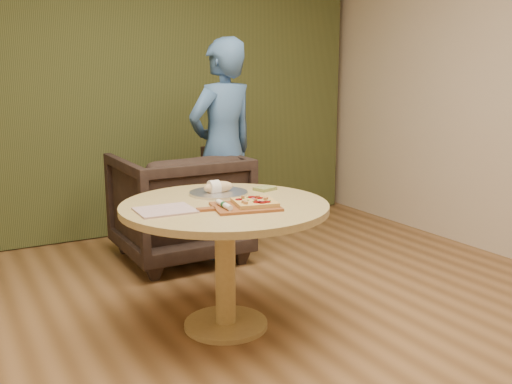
{
  "coord_description": "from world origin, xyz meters",
  "views": [
    {
      "loc": [
        -1.45,
        -2.18,
        1.48
      ],
      "look_at": [
        -0.07,
        0.25,
        0.89
      ],
      "focal_mm": 40.0,
      "sensor_mm": 36.0,
      "label": 1
    }
  ],
  "objects_px": {
    "pedestal_table": "(225,227)",
    "person_standing": "(223,150)",
    "pizza_paddle": "(244,207)",
    "bread_roll": "(217,187)",
    "flatbread_pizza": "(255,202)",
    "armchair": "(179,201)",
    "serving_tray": "(219,193)",
    "cutlery_roll": "(224,205)"
  },
  "relations": [
    {
      "from": "pedestal_table",
      "to": "person_standing",
      "type": "height_order",
      "value": "person_standing"
    },
    {
      "from": "pizza_paddle",
      "to": "bread_roll",
      "type": "distance_m",
      "value": 0.4
    },
    {
      "from": "flatbread_pizza",
      "to": "armchair",
      "type": "xyz_separation_m",
      "value": [
        0.14,
        1.49,
        -0.3
      ]
    },
    {
      "from": "pedestal_table",
      "to": "bread_roll",
      "type": "xyz_separation_m",
      "value": [
        0.07,
        0.24,
        0.18
      ]
    },
    {
      "from": "serving_tray",
      "to": "bread_roll",
      "type": "distance_m",
      "value": 0.04
    },
    {
      "from": "cutlery_roll",
      "to": "armchair",
      "type": "height_order",
      "value": "armchair"
    },
    {
      "from": "cutlery_roll",
      "to": "person_standing",
      "type": "height_order",
      "value": "person_standing"
    },
    {
      "from": "serving_tray",
      "to": "pizza_paddle",
      "type": "bearing_deg",
      "value": -95.51
    },
    {
      "from": "pedestal_table",
      "to": "armchair",
      "type": "relative_size",
      "value": 1.24
    },
    {
      "from": "pedestal_table",
      "to": "person_standing",
      "type": "distance_m",
      "value": 1.4
    },
    {
      "from": "pedestal_table",
      "to": "cutlery_roll",
      "type": "bearing_deg",
      "value": -117.06
    },
    {
      "from": "flatbread_pizza",
      "to": "person_standing",
      "type": "height_order",
      "value": "person_standing"
    },
    {
      "from": "pizza_paddle",
      "to": "person_standing",
      "type": "xyz_separation_m",
      "value": [
        0.56,
        1.39,
        0.11
      ]
    },
    {
      "from": "armchair",
      "to": "serving_tray",
      "type": "bearing_deg",
      "value": 81.06
    },
    {
      "from": "flatbread_pizza",
      "to": "cutlery_roll",
      "type": "relative_size",
      "value": 1.32
    },
    {
      "from": "bread_roll",
      "to": "serving_tray",
      "type": "bearing_deg",
      "value": 0.0
    },
    {
      "from": "cutlery_roll",
      "to": "person_standing",
      "type": "xyz_separation_m",
      "value": [
        0.67,
        1.38,
        0.09
      ]
    },
    {
      "from": "bread_roll",
      "to": "pizza_paddle",
      "type": "bearing_deg",
      "value": -94.22
    },
    {
      "from": "cutlery_roll",
      "to": "bread_roll",
      "type": "height_order",
      "value": "bread_roll"
    },
    {
      "from": "person_standing",
      "to": "serving_tray",
      "type": "bearing_deg",
      "value": 48.3
    },
    {
      "from": "serving_tray",
      "to": "armchair",
      "type": "xyz_separation_m",
      "value": [
        0.17,
        1.09,
        -0.28
      ]
    },
    {
      "from": "pedestal_table",
      "to": "bread_roll",
      "type": "height_order",
      "value": "bread_roll"
    },
    {
      "from": "cutlery_roll",
      "to": "serving_tray",
      "type": "relative_size",
      "value": 0.56
    },
    {
      "from": "armchair",
      "to": "flatbread_pizza",
      "type": "bearing_deg",
      "value": 84.43
    },
    {
      "from": "pizza_paddle",
      "to": "person_standing",
      "type": "relative_size",
      "value": 0.27
    },
    {
      "from": "serving_tray",
      "to": "pedestal_table",
      "type": "bearing_deg",
      "value": -108.03
    },
    {
      "from": "flatbread_pizza",
      "to": "person_standing",
      "type": "bearing_deg",
      "value": 70.53
    },
    {
      "from": "person_standing",
      "to": "flatbread_pizza",
      "type": "bearing_deg",
      "value": 56.42
    },
    {
      "from": "pedestal_table",
      "to": "serving_tray",
      "type": "distance_m",
      "value": 0.29
    },
    {
      "from": "cutlery_roll",
      "to": "person_standing",
      "type": "distance_m",
      "value": 1.54
    },
    {
      "from": "bread_roll",
      "to": "person_standing",
      "type": "bearing_deg",
      "value": 62.01
    },
    {
      "from": "person_standing",
      "to": "bread_roll",
      "type": "bearing_deg",
      "value": 47.9
    },
    {
      "from": "armchair",
      "to": "bread_roll",
      "type": "bearing_deg",
      "value": 80.6
    },
    {
      "from": "flatbread_pizza",
      "to": "cutlery_roll",
      "type": "distance_m",
      "value": 0.18
    },
    {
      "from": "pedestal_table",
      "to": "pizza_paddle",
      "type": "height_order",
      "value": "pizza_paddle"
    },
    {
      "from": "pedestal_table",
      "to": "serving_tray",
      "type": "bearing_deg",
      "value": 71.97
    },
    {
      "from": "pizza_paddle",
      "to": "serving_tray",
      "type": "xyz_separation_m",
      "value": [
        0.04,
        0.39,
        -0.0
      ]
    },
    {
      "from": "cutlery_roll",
      "to": "armchair",
      "type": "distance_m",
      "value": 1.53
    },
    {
      "from": "pizza_paddle",
      "to": "person_standing",
      "type": "distance_m",
      "value": 1.5
    },
    {
      "from": "flatbread_pizza",
      "to": "bread_roll",
      "type": "distance_m",
      "value": 0.4
    },
    {
      "from": "pedestal_table",
      "to": "bread_roll",
      "type": "distance_m",
      "value": 0.31
    },
    {
      "from": "pizza_paddle",
      "to": "pedestal_table",
      "type": "bearing_deg",
      "value": 116.84
    }
  ]
}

